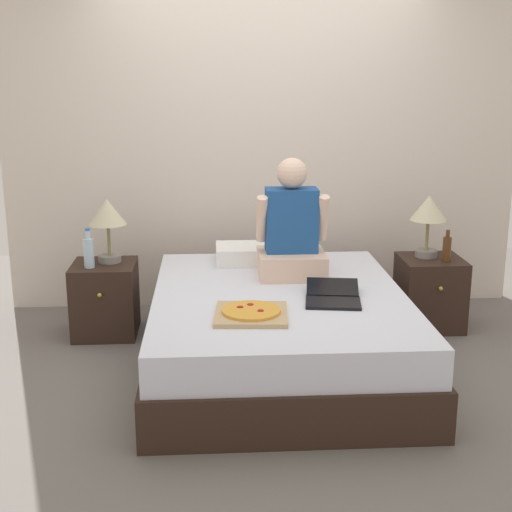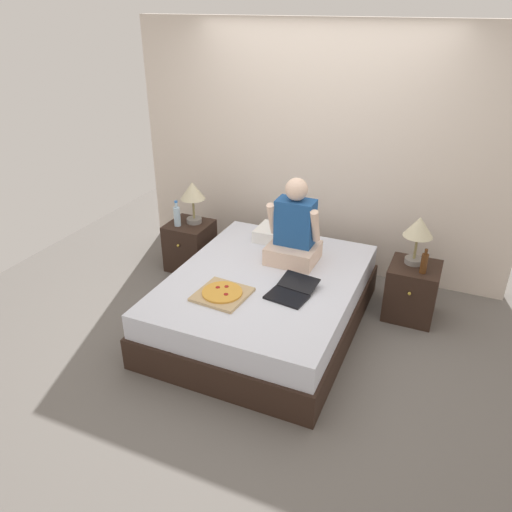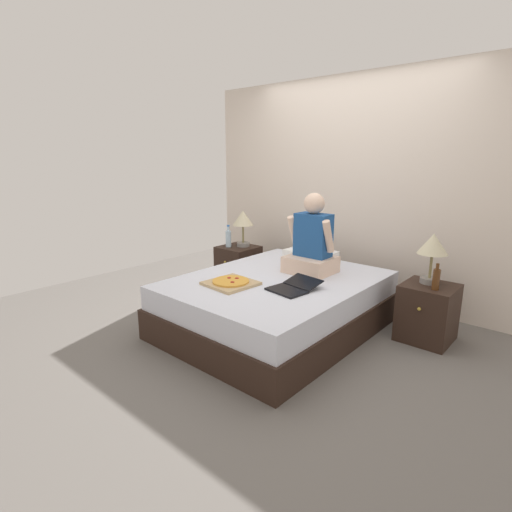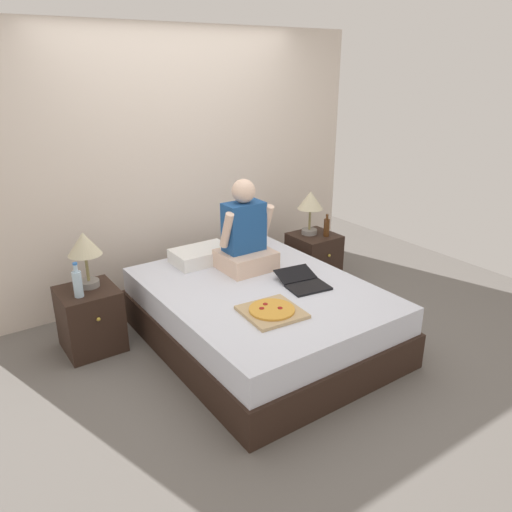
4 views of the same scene
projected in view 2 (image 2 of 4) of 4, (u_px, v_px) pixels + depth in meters
The scene contains 13 objects.
ground_plane at pixel (265, 324), 4.55m from camera, with size 5.98×5.98×0.00m, color #66605B.
wall_back at pixel (318, 152), 5.09m from camera, with size 3.98×0.12×2.50m, color beige.
bed at pixel (265, 302), 4.43m from camera, with size 1.59×2.04×0.50m.
nightstand_left at pixel (190, 245), 5.41m from camera, with size 0.44×0.47×0.52m.
lamp_on_left_nightstand at pixel (193, 194), 5.17m from camera, with size 0.26×0.26×0.45m.
water_bottle at pixel (177, 216), 5.19m from camera, with size 0.07×0.07×0.28m.
nightstand_right at pixel (412, 291), 4.57m from camera, with size 0.44×0.47×0.52m.
lamp_on_right_nightstand at pixel (419, 230), 4.35m from camera, with size 0.26×0.26×0.45m.
beer_bottle at pixel (424, 263), 4.30m from camera, with size 0.06×0.06×0.23m.
pillow at pixel (283, 235), 4.93m from camera, with size 0.52×0.34×0.12m, color white.
person_seated at pixel (294, 231), 4.46m from camera, with size 0.47×0.40×0.78m.
laptop at pixel (291, 292), 4.05m from camera, with size 0.37×0.46×0.07m.
pizza_box at pixel (222, 294), 4.03m from camera, with size 0.43×0.43×0.05m.
Camera 2 is at (1.44, -3.46, 2.65)m, focal length 35.00 mm.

